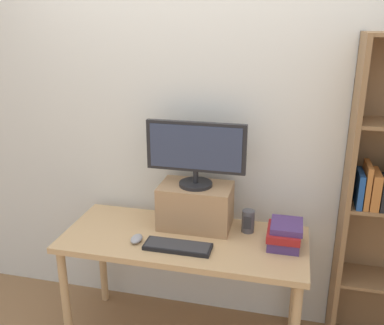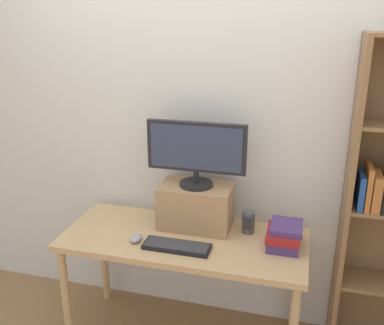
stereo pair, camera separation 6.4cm
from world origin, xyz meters
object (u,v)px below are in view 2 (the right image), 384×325
object	(u,v)px
desk	(184,249)
riser_box	(196,206)
computer_mouse	(136,238)
keyboard	(178,246)
computer_monitor	(196,151)
desk_speaker	(248,222)
book_stack	(284,236)

from	to	relation	value
desk	riser_box	xyz separation A→B (m)	(0.03, 0.16, 0.22)
riser_box	computer_mouse	distance (m)	0.42
keyboard	computer_monitor	bearing A→B (deg)	84.29
computer_mouse	desk_speaker	xyz separation A→B (m)	(0.61, 0.28, 0.05)
desk	book_stack	xyz separation A→B (m)	(0.58, 0.05, 0.15)
computer_monitor	computer_mouse	world-z (taller)	computer_monitor
riser_box	book_stack	distance (m)	0.56
riser_box	keyboard	bearing A→B (deg)	-95.68
book_stack	desk_speaker	bearing A→B (deg)	153.03
riser_box	book_stack	bearing A→B (deg)	-11.59
computer_monitor	desk_speaker	distance (m)	0.53
riser_box	desk_speaker	size ratio (longest dim) A/B	3.18
computer_mouse	desk	bearing A→B (deg)	24.70
computer_monitor	desk_speaker	xyz separation A→B (m)	(0.33, 0.00, -0.42)
computer_mouse	book_stack	size ratio (longest dim) A/B	0.43
computer_monitor	computer_mouse	size ratio (longest dim) A/B	5.74
keyboard	book_stack	distance (m)	0.60
desk	keyboard	distance (m)	0.17
riser_box	desk_speaker	bearing A→B (deg)	-0.04
computer_monitor	book_stack	bearing A→B (deg)	-11.44
computer_monitor	riser_box	bearing A→B (deg)	90.00
book_stack	riser_box	bearing A→B (deg)	168.41
riser_box	keyboard	distance (m)	0.32
riser_box	book_stack	world-z (taller)	riser_box
riser_box	computer_mouse	xyz separation A→B (m)	(-0.29, -0.28, -0.12)
desk	computer_mouse	world-z (taller)	computer_mouse
desk	riser_box	size ratio (longest dim) A/B	3.30
desk	desk_speaker	xyz separation A→B (m)	(0.36, 0.16, 0.15)
book_stack	desk_speaker	size ratio (longest dim) A/B	1.78
desk_speaker	desk	bearing A→B (deg)	-156.10
computer_monitor	keyboard	distance (m)	0.56
computer_mouse	book_stack	distance (m)	0.85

